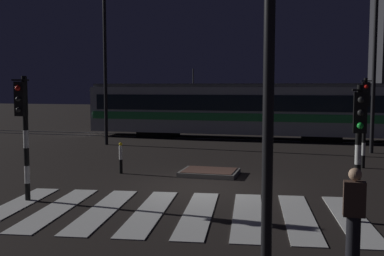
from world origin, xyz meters
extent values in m
plane|color=black|center=(0.00, 0.00, 0.00)|extent=(120.00, 120.00, 0.00)
cube|color=#59595E|center=(0.00, 13.02, 0.01)|extent=(80.00, 0.12, 0.03)
cube|color=#59595E|center=(0.00, 14.46, 0.01)|extent=(80.00, 0.12, 0.03)
cube|color=silver|center=(-4.14, -3.44, 0.01)|extent=(1.23, 4.28, 0.02)
cube|color=silver|center=(-2.96, -3.29, 0.01)|extent=(1.23, 4.28, 0.02)
cube|color=silver|center=(-1.78, -3.13, 0.01)|extent=(1.23, 4.28, 0.02)
cube|color=silver|center=(-0.59, -2.98, 0.01)|extent=(1.23, 4.28, 0.02)
cube|color=silver|center=(0.59, -2.83, 0.01)|extent=(1.23, 4.28, 0.02)
cube|color=silver|center=(1.78, -2.68, 0.01)|extent=(1.23, 4.28, 0.02)
cube|color=silver|center=(2.96, -2.53, 0.01)|extent=(1.23, 4.28, 0.02)
cube|color=silver|center=(4.14, -2.37, 0.01)|extent=(1.23, 4.28, 0.02)
cube|color=slate|center=(-0.21, 2.09, 0.08)|extent=(1.96, 1.51, 0.16)
cube|color=brown|center=(-0.21, 2.09, 0.17)|extent=(1.76, 1.35, 0.02)
cylinder|color=black|center=(4.23, -2.62, 0.22)|extent=(0.14, 0.14, 0.44)
cylinder|color=white|center=(4.23, -2.62, 0.67)|extent=(0.14, 0.14, 0.44)
cylinder|color=black|center=(4.23, -2.62, 1.11)|extent=(0.14, 0.14, 0.44)
cylinder|color=white|center=(4.23, -2.62, 1.55)|extent=(0.14, 0.14, 0.44)
cylinder|color=black|center=(4.23, -2.62, 2.00)|extent=(0.14, 0.14, 0.44)
cylinder|color=white|center=(4.23, -2.62, 2.44)|extent=(0.14, 0.14, 0.44)
cylinder|color=black|center=(4.23, -2.62, 2.88)|extent=(0.14, 0.14, 0.44)
cube|color=black|center=(4.23, -2.79, 2.50)|extent=(0.28, 0.20, 0.90)
sphere|color=black|center=(4.23, -2.90, 2.78)|extent=(0.14, 0.14, 0.14)
sphere|color=black|center=(4.23, -2.90, 2.50)|extent=(0.14, 0.14, 0.14)
sphere|color=green|center=(4.23, -2.90, 2.22)|extent=(0.14, 0.14, 0.14)
cube|color=black|center=(4.23, -2.79, 2.99)|extent=(0.36, 0.24, 0.04)
cylinder|color=black|center=(5.12, 4.90, 0.24)|extent=(0.14, 0.14, 0.48)
cylinder|color=white|center=(5.12, 4.90, 0.73)|extent=(0.14, 0.14, 0.48)
cylinder|color=black|center=(5.12, 4.90, 1.21)|extent=(0.14, 0.14, 0.48)
cylinder|color=white|center=(5.12, 4.90, 1.69)|extent=(0.14, 0.14, 0.48)
cylinder|color=black|center=(5.12, 4.90, 2.18)|extent=(0.14, 0.14, 0.48)
cylinder|color=white|center=(5.12, 4.90, 2.66)|extent=(0.14, 0.14, 0.48)
cylinder|color=black|center=(5.12, 4.90, 3.15)|extent=(0.14, 0.14, 0.48)
cube|color=black|center=(5.12, 4.73, 2.79)|extent=(0.28, 0.20, 0.90)
sphere|color=red|center=(5.12, 4.62, 3.07)|extent=(0.14, 0.14, 0.14)
sphere|color=black|center=(5.12, 4.62, 2.79)|extent=(0.14, 0.14, 0.14)
sphere|color=black|center=(5.12, 4.62, 2.51)|extent=(0.14, 0.14, 0.14)
cube|color=black|center=(5.12, 4.73, 3.28)|extent=(0.36, 0.24, 0.04)
cylinder|color=black|center=(-4.17, -2.73, 0.24)|extent=(0.14, 0.14, 0.48)
cylinder|color=white|center=(-4.17, -2.73, 0.72)|extent=(0.14, 0.14, 0.48)
cylinder|color=black|center=(-4.17, -2.73, 1.20)|extent=(0.14, 0.14, 0.48)
cylinder|color=white|center=(-4.17, -2.73, 1.68)|extent=(0.14, 0.14, 0.48)
cylinder|color=black|center=(-4.17, -2.73, 2.15)|extent=(0.14, 0.14, 0.48)
cylinder|color=white|center=(-4.17, -2.73, 2.63)|extent=(0.14, 0.14, 0.48)
cylinder|color=black|center=(-4.17, -2.73, 3.11)|extent=(0.14, 0.14, 0.48)
cube|color=black|center=(-4.17, -2.90, 2.75)|extent=(0.28, 0.20, 0.90)
sphere|color=red|center=(-4.17, -3.01, 3.03)|extent=(0.14, 0.14, 0.14)
sphere|color=black|center=(-4.17, -3.01, 2.75)|extent=(0.14, 0.14, 0.14)
sphere|color=black|center=(-4.17, -3.01, 2.47)|extent=(0.14, 0.14, 0.14)
cube|color=black|center=(-4.17, -2.90, 3.24)|extent=(0.36, 0.24, 0.04)
cylinder|color=black|center=(2.54, -6.07, 3.87)|extent=(0.18, 0.18, 7.75)
cylinder|color=black|center=(5.91, 9.25, 3.66)|extent=(0.18, 0.18, 7.33)
cylinder|color=black|center=(-7.33, 9.02, 3.91)|extent=(0.18, 0.18, 7.81)
cube|color=#B2BCC1|center=(-1.13, 13.74, 1.70)|extent=(17.72, 2.50, 2.70)
cube|color=green|center=(-1.13, 12.47, 1.35)|extent=(17.36, 0.04, 0.44)
cube|color=green|center=(-1.13, 15.01, 1.35)|extent=(17.36, 0.04, 0.44)
cube|color=black|center=(-1.13, 12.47, 2.15)|extent=(16.83, 0.03, 0.90)
cube|color=#4C4C51|center=(-1.13, 13.74, 3.15)|extent=(17.36, 2.30, 0.20)
cylinder|color=#262628|center=(-3.79, 13.74, 3.65)|extent=(0.08, 0.08, 1.00)
cube|color=black|center=(3.74, 13.74, 0.17)|extent=(2.20, 2.00, 0.35)
cube|color=black|center=(-6.00, 13.74, 0.17)|extent=(2.20, 2.00, 0.35)
cylinder|color=black|center=(3.94, -5.39, 0.44)|extent=(0.24, 0.24, 0.88)
cube|color=#4C382D|center=(3.94, -5.39, 1.18)|extent=(0.36, 0.22, 0.60)
sphere|color=tan|center=(3.94, -5.39, 1.60)|extent=(0.22, 0.22, 0.22)
cylinder|color=black|center=(-3.31, 1.57, 0.25)|extent=(0.12, 0.12, 0.50)
cylinder|color=white|center=(-3.31, 1.57, 0.75)|extent=(0.12, 0.12, 0.50)
sphere|color=yellow|center=(-3.31, 1.57, 1.05)|extent=(0.12, 0.12, 0.12)
camera|label=1|loc=(3.22, -13.55, 3.07)|focal=43.54mm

